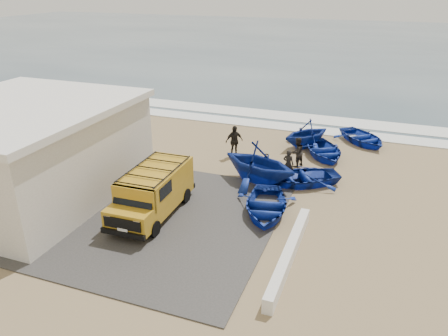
% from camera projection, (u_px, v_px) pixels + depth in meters
% --- Properties ---
extents(ground, '(160.00, 160.00, 0.00)m').
position_uv_depth(ground, '(195.00, 201.00, 19.89)').
color(ground, '#907953').
extents(slab, '(12.00, 10.00, 0.05)m').
position_uv_depth(slab, '(134.00, 213.00, 18.80)').
color(slab, '#3F3C3A').
rests_on(slab, ground).
extents(ocean, '(180.00, 88.00, 0.01)m').
position_uv_depth(ocean, '(341.00, 44.00, 68.02)').
color(ocean, '#385166').
rests_on(ocean, ground).
extents(surf_line, '(180.00, 1.60, 0.06)m').
position_uv_depth(surf_line, '(266.00, 125.00, 30.19)').
color(surf_line, white).
rests_on(surf_line, ground).
extents(surf_wash, '(180.00, 2.20, 0.04)m').
position_uv_depth(surf_wash, '(274.00, 115.00, 32.34)').
color(surf_wash, white).
rests_on(surf_wash, ground).
extents(building, '(8.40, 9.40, 4.30)m').
position_uv_depth(building, '(24.00, 151.00, 19.70)').
color(building, silver).
rests_on(building, ground).
extents(parapet, '(0.35, 6.00, 0.55)m').
position_uv_depth(parapet, '(289.00, 254.00, 15.60)').
color(parapet, silver).
rests_on(parapet, ground).
extents(van, '(2.02, 4.81, 2.05)m').
position_uv_depth(van, '(153.00, 190.00, 18.40)').
color(van, '#BB8A1C').
rests_on(van, ground).
extents(boat_near_left, '(3.44, 4.26, 0.78)m').
position_uv_depth(boat_near_left, '(266.00, 206.00, 18.67)').
color(boat_near_left, '#132F9A').
rests_on(boat_near_left, ground).
extents(boat_near_right, '(4.58, 4.20, 0.77)m').
position_uv_depth(boat_near_right, '(301.00, 177.00, 21.39)').
color(boat_near_right, '#132F9A').
rests_on(boat_near_right, ground).
extents(boat_mid_left, '(4.88, 4.54, 2.11)m').
position_uv_depth(boat_mid_left, '(259.00, 163.00, 21.32)').
color(boat_mid_left, '#132F9A').
rests_on(boat_mid_left, ground).
extents(boat_mid_right, '(4.01, 4.48, 0.76)m').
position_uv_depth(boat_mid_right, '(324.00, 150.00, 24.68)').
color(boat_mid_right, '#132F9A').
rests_on(boat_mid_right, ground).
extents(boat_far_left, '(4.17, 4.26, 1.70)m').
position_uv_depth(boat_far_left, '(306.00, 133.00, 25.98)').
color(boat_far_left, '#132F9A').
rests_on(boat_far_left, ground).
extents(boat_far_right, '(4.33, 4.44, 0.75)m').
position_uv_depth(boat_far_right, '(363.00, 137.00, 26.71)').
color(boat_far_right, '#132F9A').
rests_on(boat_far_right, ground).
extents(fisherman_front, '(0.59, 0.42, 1.51)m').
position_uv_depth(fisherman_front, '(288.00, 164.00, 21.91)').
color(fisherman_front, black).
rests_on(fisherman_front, ground).
extents(fisherman_middle, '(0.94, 1.00, 1.63)m').
position_uv_depth(fisherman_middle, '(297.00, 152.00, 23.25)').
color(fisherman_middle, black).
rests_on(fisherman_middle, ground).
extents(fisherman_back, '(1.06, 1.07, 1.81)m').
position_uv_depth(fisherman_back, '(234.00, 141.00, 24.55)').
color(fisherman_back, black).
rests_on(fisherman_back, ground).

